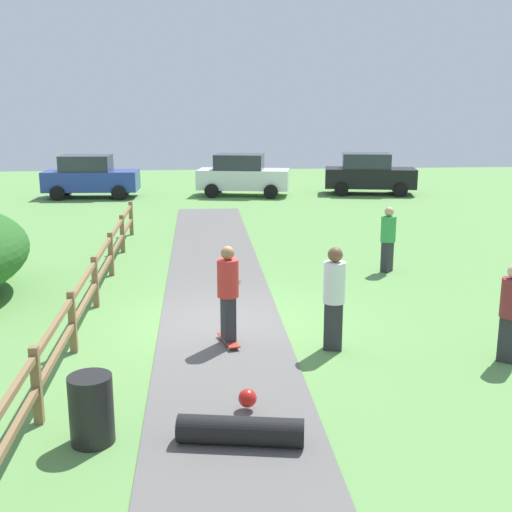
{
  "coord_description": "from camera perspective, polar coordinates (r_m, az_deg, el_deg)",
  "views": [
    {
      "loc": [
        -0.4,
        -12.05,
        4.22
      ],
      "look_at": [
        0.82,
        1.44,
        1.0
      ],
      "focal_mm": 45.28,
      "sensor_mm": 36.0,
      "label": 1
    }
  ],
  "objects": [
    {
      "name": "ground_plane",
      "position": [
        12.78,
        -3.09,
        -5.93
      ],
      "size": [
        60.0,
        60.0,
        0.0
      ],
      "primitive_type": "plane",
      "color": "#60934C"
    },
    {
      "name": "asphalt_path",
      "position": [
        12.77,
        -3.1,
        -5.89
      ],
      "size": [
        2.4,
        28.0,
        0.02
      ],
      "primitive_type": "cube",
      "color": "#605E5B",
      "rests_on": "ground_plane"
    },
    {
      "name": "wooden_fence",
      "position": [
        12.76,
        -14.9,
        -3.26
      ],
      "size": [
        0.12,
        18.12,
        1.1
      ],
      "color": "olive",
      "rests_on": "ground_plane"
    },
    {
      "name": "trash_bin",
      "position": [
        8.63,
        -14.34,
        -12.99
      ],
      "size": [
        0.56,
        0.56,
        0.9
      ],
      "primitive_type": "cylinder",
      "color": "black",
      "rests_on": "ground_plane"
    },
    {
      "name": "skater_riding",
      "position": [
        11.34,
        -2.49,
        -3.03
      ],
      "size": [
        0.46,
        0.82,
        1.79
      ],
      "color": "#B23326",
      "rests_on": "asphalt_path"
    },
    {
      "name": "skater_fallen",
      "position": [
        8.48,
        -1.33,
        -14.93
      ],
      "size": [
        1.64,
        1.35,
        0.36
      ],
      "color": "black",
      "rests_on": "asphalt_path"
    },
    {
      "name": "skateboard_loose",
      "position": [
        15.71,
        -2.09,
        -1.88
      ],
      "size": [
        0.36,
        0.82,
        0.08
      ],
      "color": "#338C4C",
      "rests_on": "asphalt_path"
    },
    {
      "name": "bystander_green",
      "position": [
        16.7,
        11.59,
        1.71
      ],
      "size": [
        0.54,
        0.54,
        1.68
      ],
      "color": "#2D2D33",
      "rests_on": "ground_plane"
    },
    {
      "name": "bystander_maroon",
      "position": [
        11.44,
        21.64,
        -4.38
      ],
      "size": [
        0.52,
        0.52,
        1.67
      ],
      "color": "#2D2D33",
      "rests_on": "ground_plane"
    },
    {
      "name": "bystander_white",
      "position": [
        11.2,
        6.92,
        -3.31
      ],
      "size": [
        0.46,
        0.46,
        1.84
      ],
      "color": "#2D2D33",
      "rests_on": "ground_plane"
    },
    {
      "name": "parked_car_white",
      "position": [
        30.15,
        -1.21,
        7.17
      ],
      "size": [
        4.45,
        2.62,
        1.92
      ],
      "color": "silver",
      "rests_on": "ground_plane"
    },
    {
      "name": "parked_car_black",
      "position": [
        31.13,
        9.95,
        7.17
      ],
      "size": [
        4.45,
        2.59,
        1.92
      ],
      "color": "black",
      "rests_on": "ground_plane"
    },
    {
      "name": "parked_car_blue",
      "position": [
        30.46,
        -14.45,
        6.82
      ],
      "size": [
        4.27,
        2.15,
        1.92
      ],
      "color": "#283D99",
      "rests_on": "ground_plane"
    }
  ]
}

